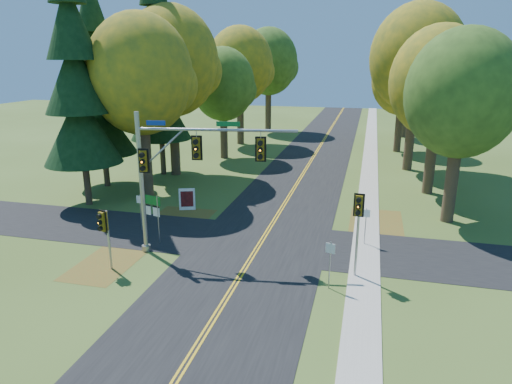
% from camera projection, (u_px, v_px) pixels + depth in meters
% --- Properties ---
extents(ground, '(160.00, 160.00, 0.00)m').
position_uv_depth(ground, '(253.00, 255.00, 25.93)').
color(ground, '#3A4E1B').
rests_on(ground, ground).
extents(road_main, '(8.00, 160.00, 0.02)m').
position_uv_depth(road_main, '(253.00, 255.00, 25.93)').
color(road_main, black).
rests_on(road_main, ground).
extents(road_cross, '(60.00, 6.00, 0.02)m').
position_uv_depth(road_cross, '(261.00, 242.00, 27.79)').
color(road_cross, black).
rests_on(road_cross, ground).
extents(centerline_left, '(0.10, 160.00, 0.01)m').
position_uv_depth(centerline_left, '(251.00, 255.00, 25.95)').
color(centerline_left, gold).
rests_on(centerline_left, road_main).
extents(centerline_right, '(0.10, 160.00, 0.01)m').
position_uv_depth(centerline_right, '(255.00, 255.00, 25.90)').
color(centerline_right, gold).
rests_on(centerline_right, road_main).
extents(sidewalk_east, '(1.60, 160.00, 0.06)m').
position_uv_depth(sidewalk_east, '(365.00, 266.00, 24.48)').
color(sidewalk_east, '#9E998E').
rests_on(sidewalk_east, ground).
extents(leaf_patch_w_near, '(4.00, 6.00, 0.00)m').
position_uv_depth(leaf_patch_w_near, '(176.00, 222.00, 31.17)').
color(leaf_patch_w_near, brown).
rests_on(leaf_patch_w_near, ground).
extents(leaf_patch_e, '(3.50, 8.00, 0.00)m').
position_uv_depth(leaf_patch_e, '(376.00, 229.00, 29.92)').
color(leaf_patch_e, brown).
rests_on(leaf_patch_e, ground).
extents(leaf_patch_w_far, '(3.00, 5.00, 0.00)m').
position_uv_depth(leaf_patch_w_far, '(107.00, 263.00, 24.89)').
color(leaf_patch_w_far, brown).
rests_on(leaf_patch_w_far, ground).
extents(tree_w_a, '(8.00, 8.00, 14.15)m').
position_uv_depth(tree_w_a, '(142.00, 75.00, 34.54)').
color(tree_w_a, '#38281C').
rests_on(tree_w_a, ground).
extents(tree_e_a, '(7.20, 7.20, 12.73)m').
position_uv_depth(tree_e_a, '(463.00, 94.00, 28.95)').
color(tree_e_a, '#38281C').
rests_on(tree_e_a, ground).
extents(tree_w_b, '(8.60, 8.60, 15.38)m').
position_uv_depth(tree_w_b, '(172.00, 62.00, 40.85)').
color(tree_w_b, '#38281C').
rests_on(tree_w_b, ground).
extents(tree_e_b, '(7.60, 7.60, 13.33)m').
position_uv_depth(tree_e_b, '(440.00, 83.00, 35.31)').
color(tree_e_b, '#38281C').
rests_on(tree_e_b, ground).
extents(tree_w_c, '(6.80, 6.80, 11.91)m').
position_uv_depth(tree_w_c, '(224.00, 85.00, 48.64)').
color(tree_w_c, '#38281C').
rests_on(tree_w_c, ground).
extents(tree_e_c, '(8.80, 8.80, 15.79)m').
position_uv_depth(tree_e_c, '(418.00, 59.00, 42.60)').
color(tree_e_c, '#38281C').
rests_on(tree_e_c, ground).
extents(tree_w_d, '(8.20, 8.20, 14.56)m').
position_uv_depth(tree_w_d, '(241.00, 65.00, 56.35)').
color(tree_w_d, '#38281C').
rests_on(tree_w_d, ground).
extents(tree_e_d, '(7.00, 7.00, 12.32)m').
position_uv_depth(tree_e_d, '(403.00, 80.00, 51.97)').
color(tree_e_d, '#38281C').
rests_on(tree_e_d, ground).
extents(tree_w_e, '(8.40, 8.40, 14.97)m').
position_uv_depth(tree_w_e, '(269.00, 62.00, 66.12)').
color(tree_w_e, '#38281C').
rests_on(tree_w_e, ground).
extents(tree_e_e, '(7.80, 7.80, 13.74)m').
position_uv_depth(tree_e_e, '(409.00, 69.00, 61.37)').
color(tree_e_e, '#38281C').
rests_on(tree_e_e, ground).
extents(pine_a, '(5.60, 5.60, 19.48)m').
position_uv_depth(pine_a, '(76.00, 81.00, 32.27)').
color(pine_a, '#38281C').
rests_on(pine_a, ground).
extents(pine_b, '(5.60, 5.60, 17.31)m').
position_uv_depth(pine_b, '(98.00, 90.00, 37.56)').
color(pine_b, '#38281C').
rests_on(pine_b, ground).
extents(pine_c, '(5.60, 5.60, 20.56)m').
position_uv_depth(pine_c, '(158.00, 70.00, 41.07)').
color(pine_c, '#38281C').
rests_on(pine_c, ground).
extents(traffic_mast, '(8.79, 1.83, 8.04)m').
position_uv_depth(traffic_mast, '(179.00, 165.00, 24.80)').
color(traffic_mast, gray).
rests_on(traffic_mast, ground).
extents(east_signal_pole, '(0.52, 0.60, 4.51)m').
position_uv_depth(east_signal_pole, '(358.00, 215.00, 22.31)').
color(east_signal_pole, '#94989C').
rests_on(east_signal_pole, ground).
extents(ped_signal_pole, '(0.51, 0.61, 3.35)m').
position_uv_depth(ped_signal_pole, '(104.00, 226.00, 23.41)').
color(ped_signal_pole, '#9C9DA4').
rests_on(ped_signal_pole, ground).
extents(route_sign_cluster, '(1.34, 0.44, 2.98)m').
position_uv_depth(route_sign_cluster, '(152.00, 209.00, 27.31)').
color(route_sign_cluster, gray).
rests_on(route_sign_cluster, ground).
extents(info_kiosk, '(1.16, 0.54, 1.62)m').
position_uv_depth(info_kiosk, '(187.00, 199.00, 33.38)').
color(info_kiosk, white).
rests_on(info_kiosk, ground).
extents(reg_sign_e_north, '(0.44, 0.07, 2.29)m').
position_uv_depth(reg_sign_e_north, '(366.00, 220.00, 26.96)').
color(reg_sign_e_north, gray).
rests_on(reg_sign_e_north, ground).
extents(reg_sign_e_south, '(0.46, 0.17, 2.45)m').
position_uv_depth(reg_sign_e_south, '(330.00, 257.00, 21.75)').
color(reg_sign_e_south, gray).
rests_on(reg_sign_e_south, ground).
extents(reg_sign_w, '(0.46, 0.09, 2.42)m').
position_uv_depth(reg_sign_w, '(140.00, 206.00, 29.22)').
color(reg_sign_w, gray).
rests_on(reg_sign_w, ground).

